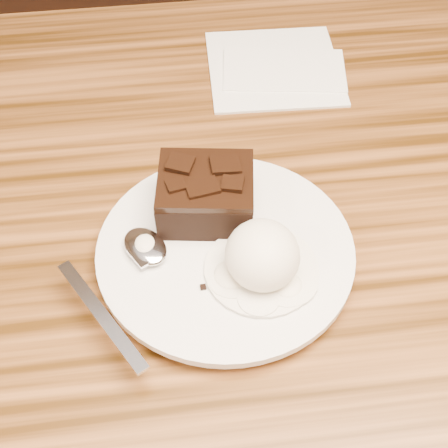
{
  "coord_description": "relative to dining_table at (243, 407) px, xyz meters",
  "views": [
    {
      "loc": [
        -0.07,
        -0.39,
        1.24
      ],
      "look_at": [
        -0.03,
        -0.02,
        0.79
      ],
      "focal_mm": 53.84,
      "sensor_mm": 36.0,
      "label": 1
    }
  ],
  "objects": [
    {
      "name": "crumb_b",
      "position": [
        -0.05,
        -0.07,
        0.4
      ],
      "size": [
        0.01,
        0.01,
        0.0
      ],
      "primitive_type": "cube",
      "rotation": [
        0.0,
        0.0,
        0.06
      ],
      "color": "black",
      "rests_on": "plate"
    },
    {
      "name": "spoon",
      "position": [
        -0.1,
        -0.02,
        0.4
      ],
      "size": [
        0.12,
        0.18,
        0.01
      ],
      "primitive_type": null,
      "rotation": [
        0.0,
        0.0,
        0.52
      ],
      "color": "silver",
      "rests_on": "plate"
    },
    {
      "name": "ice_cream_scoop",
      "position": [
        -0.0,
        -0.06,
        0.42
      ],
      "size": [
        0.06,
        0.07,
        0.05
      ],
      "primitive_type": "ellipsoid",
      "color": "white",
      "rests_on": "plate"
    },
    {
      "name": "crumb_a",
      "position": [
        -0.04,
        -0.07,
        0.4
      ],
      "size": [
        0.01,
        0.01,
        0.0
      ],
      "primitive_type": "cube",
      "rotation": [
        0.0,
        0.0,
        1.14
      ],
      "color": "black",
      "rests_on": "plate"
    },
    {
      "name": "dining_table",
      "position": [
        0.0,
        0.0,
        0.0
      ],
      "size": [
        1.2,
        0.8,
        0.75
      ],
      "primitive_type": null,
      "color": "#301B07",
      "rests_on": "floor"
    },
    {
      "name": "plate",
      "position": [
        -0.03,
        -0.03,
        0.38
      ],
      "size": [
        0.23,
        0.23,
        0.02
      ],
      "primitive_type": "cylinder",
      "color": "white",
      "rests_on": "dining_table"
    },
    {
      "name": "napkin",
      "position": [
        0.06,
        0.24,
        0.38
      ],
      "size": [
        0.16,
        0.16,
        0.01
      ],
      "primitive_type": "cube",
      "rotation": [
        0.0,
        0.0,
        -0.04
      ],
      "color": "white",
      "rests_on": "dining_table"
    },
    {
      "name": "melt_puddle",
      "position": [
        -0.0,
        -0.06,
        0.4
      ],
      "size": [
        0.1,
        0.1,
        0.0
      ],
      "primitive_type": "cylinder",
      "color": "white",
      "rests_on": "plate"
    },
    {
      "name": "brownie",
      "position": [
        -0.04,
        0.02,
        0.41
      ],
      "size": [
        0.09,
        0.08,
        0.04
      ],
      "primitive_type": "cube",
      "rotation": [
        0.0,
        0.0,
        -0.15
      ],
      "color": "black",
      "rests_on": "plate"
    }
  ]
}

